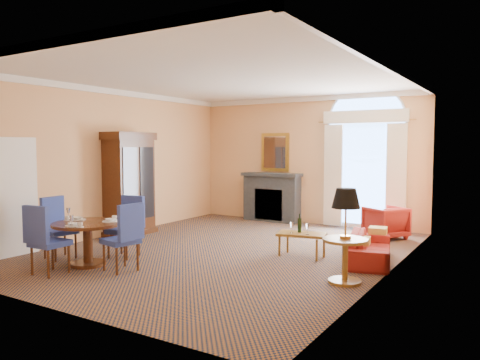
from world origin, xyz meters
The scene contains 12 objects.
ground centered at (0.00, 0.00, 0.00)m, with size 7.50×7.50×0.00m, color #142340.
room_envelope centered at (-0.03, 0.67, 2.51)m, with size 6.04×7.52×3.45m.
armoire centered at (-2.72, 0.23, 1.09)m, with size 0.65×1.15×2.26m.
dining_table centered at (-1.33, -2.11, 0.53)m, with size 1.14×1.14×0.91m.
dining_chair_north centered at (-1.25, -1.27, 0.61)m, with size 0.55×0.55×1.07m.
dining_chair_south centered at (-1.42, -2.87, 0.61)m, with size 0.51×0.53×1.07m.
dining_chair_east centered at (-0.52, -2.06, 0.61)m, with size 0.57×0.57×1.07m.
dining_chair_west centered at (-2.23, -2.03, 0.61)m, with size 0.55×0.55×1.07m.
sofa centered at (2.55, 0.58, 0.24)m, with size 1.66×0.65×0.48m, color maroon.
armchair centered at (2.25, 2.76, 0.34)m, with size 0.73×0.75×0.69m, color maroon.
coffee_table centered at (1.41, 0.29, 0.40)m, with size 0.92×0.64×0.76m.
side_table centered at (2.60, -0.85, 0.86)m, with size 0.64×0.64×1.34m.
Camera 1 is at (4.78, -7.25, 1.96)m, focal length 35.00 mm.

